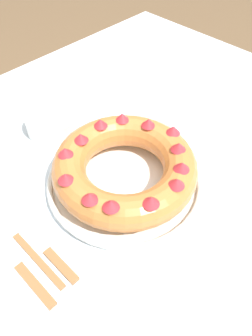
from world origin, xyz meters
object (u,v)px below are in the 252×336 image
(fork, at_px, (24,245))
(side_bowl, at_px, (52,123))
(bundt_cake, at_px, (126,168))
(cake_knife, at_px, (48,252))
(serving_knife, at_px, (20,267))
(serving_dish, at_px, (126,183))

(fork, height_order, side_bowl, side_bowl)
(bundt_cake, distance_m, cake_knife, 0.22)
(serving_knife, bearing_deg, bundt_cake, 1.42)
(serving_knife, bearing_deg, cake_knife, -9.94)
(serving_dish, bearing_deg, fork, 171.61)
(cake_knife, xyz_separation_m, side_bowl, (0.21, 0.27, 0.02))
(fork, height_order, cake_knife, cake_knife)
(fork, bearing_deg, serving_dish, -6.28)
(serving_dish, height_order, bundt_cake, bundt_cake)
(fork, relative_size, side_bowl, 1.58)
(bundt_cake, height_order, side_bowl, bundt_cake)
(bundt_cake, relative_size, fork, 1.47)
(bundt_cake, distance_m, fork, 0.24)
(fork, distance_m, cake_knife, 0.05)
(serving_knife, bearing_deg, side_bowl, 45.97)
(serving_knife, xyz_separation_m, cake_knife, (0.05, -0.01, 0.00))
(fork, relative_size, cake_knife, 1.08)
(serving_dish, xyz_separation_m, bundt_cake, (-0.00, -0.00, 0.05))
(cake_knife, bearing_deg, bundt_cake, 7.48)
(bundt_cake, distance_m, side_bowl, 0.26)
(serving_dish, height_order, side_bowl, side_bowl)
(side_bowl, bearing_deg, serving_dish, -90.52)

